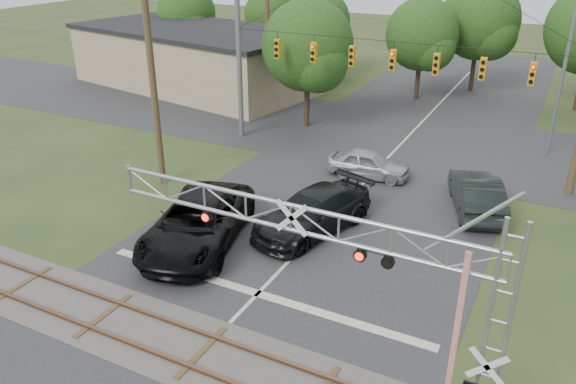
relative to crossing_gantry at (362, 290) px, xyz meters
The scene contains 13 objects.
road_main 10.67m from the crossing_gantry, 121.61° to the left, with size 14.00×90.00×0.02m, color #29292B.
road_cross 23.32m from the crossing_gantry, 102.95° to the left, with size 90.00×12.00×0.02m, color #29292B.
railroad_track 6.63m from the crossing_gantry, behind, with size 90.00×3.20×0.17m.
crossing_gantry is the anchor object (origin of this frame).
traffic_signal_span 18.91m from the crossing_gantry, 103.07° to the left, with size 19.34×0.36×11.50m.
pickup_black 11.32m from the crossing_gantry, 147.26° to the left, with size 3.26×7.07×1.96m, color black.
car_dark 11.08m from the crossing_gantry, 120.74° to the left, with size 2.49×6.13×1.78m, color black.
sedan_silver 17.02m from the crossing_gantry, 108.35° to the left, with size 1.72×4.28×1.46m, color #97999E.
suv_dark 14.65m from the crossing_gantry, 87.91° to the left, with size 1.85×5.31×1.75m, color black.
commercial_building 37.22m from the crossing_gantry, 131.60° to the left, with size 22.03×14.00×4.79m.
streetlight 23.98m from the crossing_gantry, 83.40° to the left, with size 2.57×0.27×9.65m.
utility_poles 21.52m from the crossing_gantry, 96.13° to the left, with size 26.56×29.71×12.95m.
treeline 32.43m from the crossing_gantry, 94.58° to the left, with size 54.00×24.28×9.48m.
Camera 1 is at (8.58, -8.90, 11.81)m, focal length 35.00 mm.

